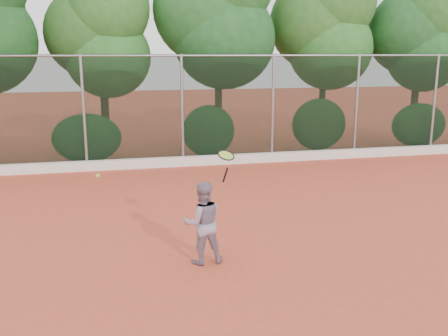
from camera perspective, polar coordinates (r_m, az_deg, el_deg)
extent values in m
plane|color=#CA4A2F|center=(9.59, 1.33, -8.62)|extent=(80.00, 80.00, 0.00)
cube|color=silver|center=(15.98, -4.60, 0.77)|extent=(24.00, 0.20, 0.30)
imported|color=gray|center=(8.54, -2.48, -6.26)|extent=(0.73, 0.58, 1.44)
cube|color=black|center=(15.90, -4.80, 6.54)|extent=(24.00, 0.01, 3.50)
cylinder|color=gray|center=(15.80, -4.92, 12.68)|extent=(24.00, 0.06, 0.06)
cylinder|color=gray|center=(15.77, -15.72, 6.05)|extent=(0.09, 0.09, 3.50)
cylinder|color=gray|center=(15.90, -4.80, 6.54)|extent=(0.09, 0.09, 3.50)
cylinder|color=gray|center=(16.58, 5.60, 6.79)|extent=(0.09, 0.09, 3.50)
cylinder|color=gray|center=(17.74, 14.90, 6.83)|extent=(0.09, 0.09, 3.50)
cylinder|color=gray|center=(19.31, 22.88, 6.72)|extent=(0.09, 0.09, 3.50)
cylinder|color=#3A2A16|center=(18.10, -13.38, 5.28)|extent=(0.28, 0.28, 2.40)
ellipsoid|color=#256121|center=(17.84, -13.10, 12.28)|extent=(2.90, 2.40, 2.80)
ellipsoid|color=#234E1A|center=(18.16, -14.86, 14.72)|extent=(3.20, 2.70, 3.10)
ellipsoid|color=#275D1F|center=(17.70, -13.04, 17.47)|extent=(2.70, 2.30, 2.90)
cylinder|color=#402B18|center=(18.16, -0.64, 6.61)|extent=(0.26, 0.26, 3.00)
ellipsoid|color=#286A2A|center=(18.00, 0.05, 14.52)|extent=(3.60, 3.00, 3.50)
ellipsoid|color=#2C742D|center=(18.24, -1.77, 17.64)|extent=(3.90, 3.20, 3.80)
cylinder|color=#3B2516|center=(19.63, 11.10, 6.41)|extent=(0.24, 0.24, 2.70)
ellipsoid|color=#255E20|center=(19.50, 12.08, 13.25)|extent=(3.20, 2.70, 3.10)
ellipsoid|color=#24531C|center=(19.60, 10.45, 15.95)|extent=(3.50, 2.90, 3.40)
ellipsoid|color=#24581E|center=(19.54, 12.74, 18.22)|extent=(3.00, 2.50, 3.10)
cylinder|color=#432B19|center=(21.06, 20.84, 5.97)|extent=(0.28, 0.28, 2.50)
ellipsoid|color=#286A29|center=(20.96, 21.96, 12.03)|extent=(3.00, 2.50, 2.90)
ellipsoid|color=#256327|center=(20.95, 20.52, 14.34)|extent=(3.30, 2.80, 3.20)
ellipsoid|color=#35752C|center=(21.00, 22.74, 16.35)|extent=(2.80, 2.40, 3.00)
ellipsoid|color=#286A28|center=(16.68, -15.40, 3.31)|extent=(2.20, 1.16, 1.60)
ellipsoid|color=#276426|center=(16.95, -1.77, 4.26)|extent=(1.80, 1.04, 1.76)
ellipsoid|color=#316426|center=(18.12, 10.79, 4.93)|extent=(2.00, 1.10, 1.84)
ellipsoid|color=#2A6626|center=(20.06, 21.36, 4.60)|extent=(2.16, 1.12, 1.64)
cylinder|color=black|center=(8.40, 0.15, -0.80)|extent=(0.09, 0.16, 0.28)
torus|color=black|center=(8.26, 0.24, 1.46)|extent=(0.37, 0.36, 0.15)
cylinder|color=#A1C339|center=(8.26, 0.24, 1.46)|extent=(0.31, 0.30, 0.11)
sphere|color=#A9CC2E|center=(8.00, -14.22, -0.87)|extent=(0.07, 0.07, 0.07)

